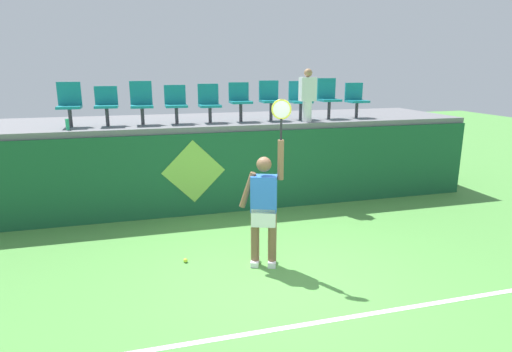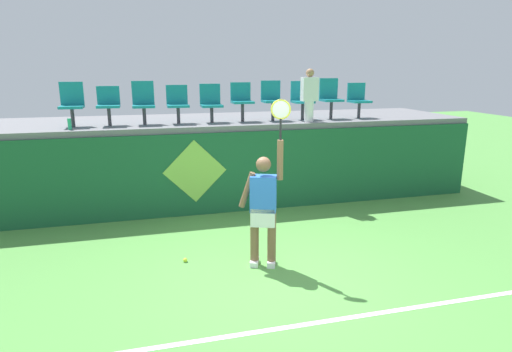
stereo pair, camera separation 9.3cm
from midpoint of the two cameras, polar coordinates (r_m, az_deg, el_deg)
ground_plane at (r=6.29m, az=2.69°, el=-13.59°), size 40.00×40.00×0.00m
court_back_wall at (r=8.87m, az=-3.56°, el=0.54°), size 11.09×0.20×1.67m
spectator_platform at (r=9.93m, az=-5.15°, el=7.25°), size 11.09×2.63×0.12m
court_baseline_stripe at (r=5.37m, az=6.62°, el=-18.92°), size 9.98×0.08×0.01m
tennis_player at (r=6.35m, az=0.68°, el=-3.95°), size 0.72×0.38×2.51m
tennis_ball at (r=6.86m, az=-9.74°, el=-10.99°), size 0.07×0.07×0.07m
water_bottle at (r=8.79m, az=-24.05°, el=6.27°), size 0.07×0.07×0.21m
stadium_chair_0 at (r=9.23m, az=-23.82°, el=8.92°), size 0.44×0.42×0.87m
stadium_chair_1 at (r=9.15m, az=-19.54°, el=9.07°), size 0.44×0.42×0.78m
stadium_chair_2 at (r=9.14m, az=-15.25°, el=9.54°), size 0.44×0.42×0.87m
stadium_chair_3 at (r=9.16m, az=-10.90°, el=9.58°), size 0.44×0.42×0.79m
stadium_chair_4 at (r=9.25m, az=-6.53°, el=9.77°), size 0.44×0.42×0.80m
stadium_chair_5 at (r=9.37m, az=-2.44°, el=10.16°), size 0.44×0.42×0.83m
stadium_chair_6 at (r=9.54m, az=1.61°, el=10.33°), size 0.44×0.42×0.86m
stadium_chair_7 at (r=9.77m, az=5.55°, el=10.25°), size 0.44×0.42×0.84m
stadium_chair_8 at (r=10.03m, az=9.29°, el=10.42°), size 0.44×0.42×0.90m
stadium_chair_9 at (r=10.34m, az=12.86°, el=10.03°), size 0.44×0.42×0.79m
spectator_0 at (r=9.34m, az=6.57°, el=10.70°), size 0.34×0.20×1.12m
wall_signage_mount at (r=8.89m, az=-8.37°, el=-5.18°), size 1.27×0.01×1.56m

